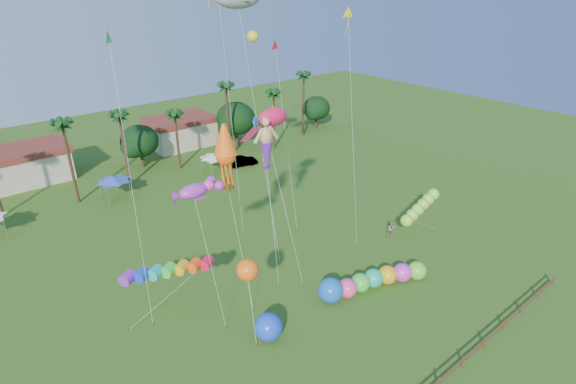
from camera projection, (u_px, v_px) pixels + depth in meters
ground at (370, 340)px, 34.70m from camera, size 160.00×160.00×0.00m
tree_line at (159, 137)px, 65.55m from camera, size 69.46×8.91×11.00m
buildings_row at (102, 151)px, 66.89m from camera, size 35.00×7.00×4.00m
tent_row at (115, 180)px, 55.37m from camera, size 31.00×4.00×0.60m
fence at (439, 383)px, 30.26m from camera, size 36.12×0.12×1.00m
car_b at (242, 161)px, 66.72m from camera, size 4.59×2.46×1.44m
spectator_b at (391, 229)px, 48.21m from camera, size 1.08×0.94×1.89m
caterpillar_inflatable at (369, 281)px, 39.93m from camera, size 10.70×5.04×2.22m
blue_ball at (268, 327)px, 34.40m from camera, size 2.20×2.20×2.20m
rainbow_tube at (187, 271)px, 36.97m from camera, size 8.99×3.77×3.97m
green_worm at (407, 221)px, 45.90m from camera, size 9.19×2.31×3.63m
orange_ball_kite at (248, 270)px, 33.14m from camera, size 1.83×2.61×6.66m
merman_kite at (266, 149)px, 38.80m from camera, size 2.44×4.11×14.24m
fish_kite at (273, 117)px, 39.31m from camera, size 4.67×7.24×15.20m
squid_kite at (226, 155)px, 35.73m from camera, size 2.27×5.31×15.23m
lobster_kite at (194, 191)px, 33.21m from camera, size 4.50×4.99×11.80m
delta_kite_red at (275, 49)px, 45.46m from camera, size 1.49×5.00×19.76m
delta_kite_yellow at (348, 19)px, 40.90m from camera, size 1.70×4.42×22.98m
delta_kite_green at (110, 45)px, 31.01m from camera, size 2.20×4.93×22.12m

